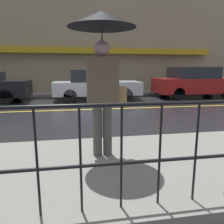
{
  "coord_description": "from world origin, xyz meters",
  "views": [
    {
      "loc": [
        -0.42,
        -8.13,
        1.5
      ],
      "look_at": [
        0.62,
        -2.12,
        0.3
      ],
      "focal_mm": 35.0,
      "sensor_mm": 36.0,
      "label": 1
    }
  ],
  "objects": [
    {
      "name": "building_storefront",
      "position": [
        0.0,
        6.09,
        3.41
      ],
      "size": [
        28.0,
        0.85,
        6.91
      ],
      "color": "gray",
      "rests_on": "ground_plane"
    },
    {
      "name": "sidewalk_far",
      "position": [
        0.0,
        4.95,
        0.07
      ],
      "size": [
        28.0,
        2.01,
        0.15
      ],
      "color": "gray",
      "rests_on": "ground_plane"
    },
    {
      "name": "sidewalk_near",
      "position": [
        0.0,
        -5.21,
        0.07
      ],
      "size": [
        28.0,
        2.52,
        0.15
      ],
      "color": "gray",
      "rests_on": "ground_plane"
    },
    {
      "name": "ground_plane",
      "position": [
        0.0,
        0.0,
        0.0
      ],
      "size": [
        80.0,
        80.0,
        0.0
      ],
      "primitive_type": "plane",
      "color": "black"
    },
    {
      "name": "lane_marking",
      "position": [
        0.0,
        0.0,
        0.0
      ],
      "size": [
        25.2,
        0.12,
        0.01
      ],
      "color": "gold",
      "rests_on": "ground_plane"
    },
    {
      "name": "pedestrian",
      "position": [
        0.0,
        -4.83,
        1.81
      ],
      "size": [
        1.0,
        1.0,
        2.17
      ],
      "color": "#4C4742",
      "rests_on": "sidewalk_near"
    },
    {
      "name": "car_red",
      "position": [
        5.97,
        2.74,
        0.8
      ],
      "size": [
        4.32,
        1.85,
        1.6
      ],
      "color": "maroon",
      "rests_on": "ground_plane"
    },
    {
      "name": "railing_foreground",
      "position": [
        0.0,
        -6.21,
        0.81
      ],
      "size": [
        12.0,
        0.04,
        1.06
      ],
      "color": "black",
      "rests_on": "sidewalk_near"
    },
    {
      "name": "car_silver",
      "position": [
        0.66,
        2.74,
        0.74
      ],
      "size": [
        4.25,
        1.74,
        1.47
      ],
      "color": "#B2B5BA",
      "rests_on": "ground_plane"
    }
  ]
}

